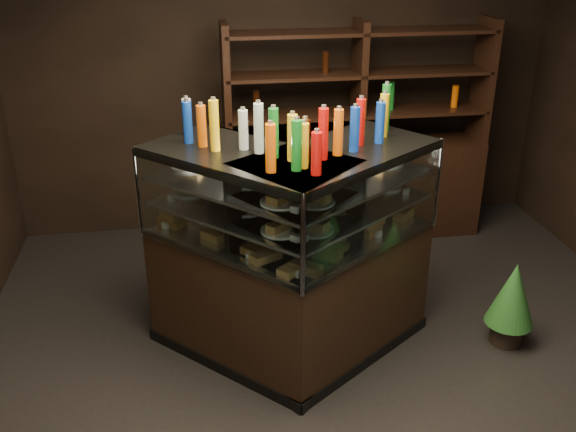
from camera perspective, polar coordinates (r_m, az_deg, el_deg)
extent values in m
plane|color=black|center=(4.41, 4.87, -13.78)|extent=(5.00, 5.00, 0.00)
cube|color=black|center=(6.04, -0.34, 12.79)|extent=(5.00, 0.02, 3.00)
cube|color=black|center=(4.42, 4.05, -6.95)|extent=(1.44, 1.30, 0.85)
cube|color=black|center=(4.63, 3.91, -11.04)|extent=(1.48, 1.33, 0.08)
cube|color=black|center=(3.99, 4.48, 5.40)|extent=(1.44, 1.30, 0.06)
cube|color=silver|center=(4.21, 4.23, -1.86)|extent=(1.37, 1.22, 0.02)
cube|color=silver|center=(4.12, 4.31, 0.64)|extent=(1.37, 1.22, 0.02)
cube|color=silver|center=(4.05, 4.39, 2.98)|extent=(1.37, 1.22, 0.02)
cube|color=white|center=(3.90, 8.09, 0.44)|extent=(1.06, 0.77, 0.60)
cylinder|color=silver|center=(4.41, 13.17, 2.92)|extent=(0.03, 0.03, 0.62)
cylinder|color=silver|center=(3.45, 1.33, -2.65)|extent=(0.03, 0.03, 0.62)
cube|color=black|center=(4.38, -3.35, -7.25)|extent=(1.38, 1.39, 0.85)
cube|color=black|center=(4.59, -3.23, -11.36)|extent=(1.42, 1.43, 0.08)
cube|color=black|center=(3.95, -3.71, 5.20)|extent=(1.38, 1.39, 0.06)
cube|color=silver|center=(4.17, -3.50, -2.13)|extent=(1.31, 1.32, 0.02)
cube|color=silver|center=(4.08, -3.57, 0.39)|extent=(1.31, 1.32, 0.02)
cube|color=silver|center=(4.01, -3.64, 2.75)|extent=(1.31, 1.32, 0.02)
cube|color=white|center=(3.81, -6.82, -0.04)|extent=(0.92, 0.94, 0.60)
cylinder|color=silver|center=(3.45, 1.33, -2.65)|extent=(0.03, 0.03, 0.62)
cylinder|color=silver|center=(4.26, -13.22, 2.17)|extent=(0.03, 0.03, 0.62)
cube|color=#B78F41|center=(3.81, -0.82, -4.11)|extent=(0.20, 0.18, 0.06)
cube|color=#B78F41|center=(4.05, 2.89, -2.34)|extent=(0.20, 0.18, 0.06)
cube|color=#B78F41|center=(4.30, 6.17, -0.77)|extent=(0.20, 0.18, 0.06)
cube|color=#B78F41|center=(4.57, 9.08, 0.62)|extent=(0.20, 0.18, 0.06)
cylinder|color=white|center=(3.78, -0.62, -1.27)|extent=(0.24, 0.24, 0.02)
cube|color=#B78F41|center=(3.77, -0.62, -0.80)|extent=(0.19, 0.17, 0.05)
cylinder|color=white|center=(4.12, 4.32, 0.86)|extent=(0.24, 0.24, 0.02)
cube|color=#B78F41|center=(4.10, 4.34, 1.30)|extent=(0.19, 0.17, 0.05)
cylinder|color=white|center=(4.48, 8.50, 2.66)|extent=(0.24, 0.24, 0.02)
cube|color=#B78F41|center=(4.46, 8.52, 3.07)|extent=(0.19, 0.17, 0.05)
cylinder|color=white|center=(3.71, -0.63, 1.25)|extent=(0.24, 0.24, 0.02)
cube|color=#B78F41|center=(3.70, -0.63, 1.74)|extent=(0.19, 0.17, 0.05)
cylinder|color=white|center=(4.05, 4.40, 3.21)|extent=(0.24, 0.24, 0.02)
cube|color=#B78F41|center=(4.03, 4.42, 3.67)|extent=(0.19, 0.17, 0.05)
cylinder|color=white|center=(4.41, 8.64, 4.84)|extent=(0.24, 0.24, 0.02)
cube|color=#B78F41|center=(4.40, 8.67, 5.26)|extent=(0.19, 0.17, 0.05)
cube|color=#B78F41|center=(4.47, -9.22, 0.04)|extent=(0.19, 0.19, 0.06)
cube|color=#B78F41|center=(4.23, -5.70, -1.17)|extent=(0.19, 0.19, 0.06)
cube|color=#B78F41|center=(4.02, -1.79, -2.51)|extent=(0.19, 0.19, 0.06)
cube|color=#B78F41|center=(3.83, 2.54, -3.98)|extent=(0.19, 0.19, 0.06)
cylinder|color=white|center=(4.38, -8.59, 2.17)|extent=(0.24, 0.24, 0.02)
cube|color=#B78F41|center=(4.37, -8.62, 2.59)|extent=(0.18, 0.18, 0.05)
cylinder|color=white|center=(4.07, -3.58, 0.62)|extent=(0.24, 0.24, 0.02)
cube|color=#B78F41|center=(4.06, -3.59, 1.06)|extent=(0.18, 0.18, 0.05)
cylinder|color=white|center=(3.80, 2.21, -1.18)|extent=(0.24, 0.24, 0.02)
cube|color=#B78F41|center=(3.79, 2.22, -0.71)|extent=(0.18, 0.18, 0.05)
cylinder|color=white|center=(4.32, -8.74, 4.39)|extent=(0.24, 0.24, 0.02)
cube|color=#B78F41|center=(4.31, -8.77, 4.82)|extent=(0.18, 0.18, 0.05)
cylinder|color=white|center=(4.00, -3.64, 2.99)|extent=(0.24, 0.24, 0.02)
cube|color=#B78F41|center=(3.99, -3.66, 3.45)|extent=(0.18, 0.18, 0.05)
cylinder|color=white|center=(3.73, 2.26, 1.33)|extent=(0.24, 0.24, 0.02)
cube|color=#B78F41|center=(3.71, 2.26, 1.82)|extent=(0.18, 0.18, 0.05)
cylinder|color=#B20C0A|center=(3.56, -1.26, 5.95)|extent=(0.06, 0.06, 0.28)
cylinder|color=silver|center=(3.51, -1.28, 8.27)|extent=(0.03, 0.03, 0.02)
cylinder|color=#D8590A|center=(3.64, 0.14, 6.39)|extent=(0.06, 0.06, 0.28)
cylinder|color=silver|center=(3.59, 0.14, 8.66)|extent=(0.03, 0.03, 0.02)
cylinder|color=#0F38B2|center=(3.72, 1.47, 6.80)|extent=(0.06, 0.06, 0.28)
cylinder|color=silver|center=(3.68, 1.49, 9.02)|extent=(0.03, 0.03, 0.02)
cylinder|color=yellow|center=(3.81, 2.74, 7.19)|extent=(0.06, 0.06, 0.28)
cylinder|color=silver|center=(3.76, 2.79, 9.37)|extent=(0.03, 0.03, 0.02)
cylinder|color=black|center=(3.89, 3.97, 7.56)|extent=(0.06, 0.06, 0.28)
cylinder|color=silver|center=(3.85, 4.03, 9.69)|extent=(0.03, 0.03, 0.02)
cylinder|color=#147223|center=(3.98, 5.14, 7.91)|extent=(0.06, 0.06, 0.28)
cylinder|color=silver|center=(3.94, 5.22, 10.00)|extent=(0.03, 0.03, 0.02)
cylinder|color=silver|center=(4.07, 6.25, 8.24)|extent=(0.06, 0.06, 0.28)
cylinder|color=silver|center=(4.03, 6.35, 10.28)|extent=(0.03, 0.03, 0.02)
cylinder|color=#B20C0A|center=(4.17, 7.33, 8.55)|extent=(0.06, 0.06, 0.28)
cylinder|color=silver|center=(4.13, 7.44, 10.56)|extent=(0.03, 0.03, 0.02)
cylinder|color=#D8590A|center=(4.26, 8.35, 8.85)|extent=(0.06, 0.06, 0.28)
cylinder|color=silver|center=(4.22, 8.48, 10.81)|extent=(0.03, 0.03, 0.02)
cylinder|color=#0F38B2|center=(4.36, 9.34, 9.13)|extent=(0.06, 0.06, 0.28)
cylinder|color=silver|center=(4.32, 9.47, 11.05)|extent=(0.03, 0.03, 0.02)
cylinder|color=#B20C0A|center=(4.25, -9.54, 8.75)|extent=(0.06, 0.06, 0.28)
cylinder|color=silver|center=(4.22, -9.68, 10.71)|extent=(0.03, 0.03, 0.02)
cylinder|color=#D8590A|center=(4.17, -8.34, 8.51)|extent=(0.06, 0.06, 0.28)
cylinder|color=silver|center=(4.13, -8.47, 10.51)|extent=(0.03, 0.03, 0.02)
cylinder|color=#0F38B2|center=(4.09, -7.10, 8.25)|extent=(0.06, 0.06, 0.28)
cylinder|color=silver|center=(4.05, -7.21, 10.29)|extent=(0.03, 0.03, 0.02)
cylinder|color=yellow|center=(4.01, -5.81, 7.99)|extent=(0.06, 0.06, 0.28)
cylinder|color=silver|center=(3.97, -5.90, 10.06)|extent=(0.03, 0.03, 0.02)
cylinder|color=black|center=(3.93, -4.46, 7.71)|extent=(0.06, 0.06, 0.28)
cylinder|color=silver|center=(3.89, -4.54, 9.82)|extent=(0.03, 0.03, 0.02)
cylinder|color=#147223|center=(3.85, -3.07, 7.41)|extent=(0.06, 0.06, 0.28)
cylinder|color=silver|center=(3.81, -3.12, 9.56)|extent=(0.03, 0.03, 0.02)
cylinder|color=silver|center=(3.78, -1.62, 7.09)|extent=(0.06, 0.06, 0.28)
cylinder|color=silver|center=(3.74, -1.65, 9.29)|extent=(0.03, 0.03, 0.02)
cylinder|color=#B20C0A|center=(3.71, -0.12, 6.76)|extent=(0.06, 0.06, 0.28)
cylinder|color=silver|center=(3.67, -0.13, 8.99)|extent=(0.03, 0.03, 0.02)
cylinder|color=#D8590A|center=(3.64, 1.43, 6.42)|extent=(0.06, 0.06, 0.28)
cylinder|color=silver|center=(3.60, 1.45, 8.68)|extent=(0.03, 0.03, 0.02)
cylinder|color=#0F38B2|center=(3.58, 3.04, 6.05)|extent=(0.06, 0.06, 0.28)
cylinder|color=silver|center=(3.54, 3.09, 8.36)|extent=(0.03, 0.03, 0.02)
cylinder|color=black|center=(4.89, 18.85, -9.72)|extent=(0.22, 0.22, 0.17)
cone|color=#164F23|center=(4.73, 19.36, -6.54)|extent=(0.34, 0.34, 0.47)
cone|color=#164F23|center=(4.65, 19.63, -4.91)|extent=(0.26, 0.26, 0.33)
cube|color=black|center=(6.05, 5.86, 2.25)|extent=(2.37, 0.42, 0.90)
cube|color=black|center=(5.56, -5.52, 11.11)|extent=(0.06, 0.38, 1.10)
cube|color=black|center=(5.75, 6.29, 11.51)|extent=(0.06, 0.38, 1.10)
cube|color=black|center=(6.15, 16.98, 11.47)|extent=(0.06, 0.38, 1.10)
cube|color=black|center=(5.81, 6.18, 9.11)|extent=(2.33, 0.38, 0.03)
cube|color=black|center=(5.72, 6.34, 12.49)|extent=(2.33, 0.38, 0.03)
cube|color=black|center=(5.66, 6.51, 15.95)|extent=(2.33, 0.38, 0.03)
cylinder|color=#B20C0A|center=(5.61, -2.84, 10.00)|extent=(0.06, 0.06, 0.22)
cylinder|color=#D8590A|center=(5.71, 3.27, 10.23)|extent=(0.06, 0.06, 0.22)
cylinder|color=#0F38B2|center=(5.86, 9.12, 10.35)|extent=(0.06, 0.06, 0.22)
cylinder|color=yellow|center=(6.07, 14.62, 10.37)|extent=(0.06, 0.06, 0.22)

